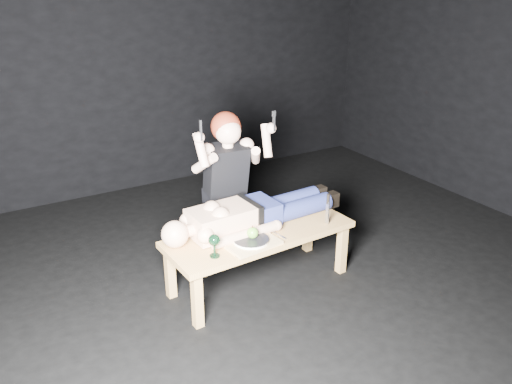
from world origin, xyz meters
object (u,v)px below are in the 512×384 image
at_px(table, 259,258).
at_px(carving_knife, 328,209).
at_px(kneeling_woman, 223,183).
at_px(serving_tray, 251,243).
at_px(goblet, 214,246).
at_px(lying_man, 255,209).

distance_m(table, carving_knife, 0.64).
bearing_deg(carving_knife, kneeling_woman, 124.21).
height_order(serving_tray, goblet, goblet).
bearing_deg(table, serving_tray, -140.31).
bearing_deg(carving_knife, table, 160.00).
distance_m(kneeling_woman, serving_tray, 0.72).
relative_size(goblet, carving_knife, 0.66).
relative_size(kneeling_woman, serving_tray, 3.46).
distance_m(table, serving_tray, 0.31).
relative_size(table, serving_tray, 3.79).
bearing_deg(carving_knife, serving_tray, 175.76).
distance_m(lying_man, goblet, 0.57).
distance_m(lying_man, carving_knife, 0.55).
distance_m(serving_tray, goblet, 0.31).
bearing_deg(table, kneeling_woman, 89.43).
xyz_separation_m(lying_man, kneeling_woman, (-0.06, 0.42, 0.08)).
bearing_deg(kneeling_woman, serving_tray, -95.46).
height_order(lying_man, goblet, lying_man).
bearing_deg(serving_tray, lying_man, 54.60).
relative_size(table, goblet, 8.58).
xyz_separation_m(kneeling_woman, serving_tray, (-0.13, -0.68, -0.19)).
relative_size(kneeling_woman, goblet, 7.83).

